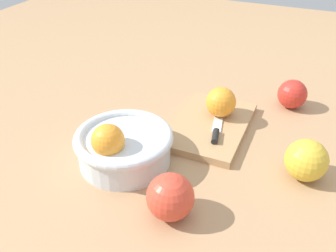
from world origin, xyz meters
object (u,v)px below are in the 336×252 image
(apple_mid_left, at_px, (170,197))
(knife, at_px, (217,129))
(cutting_board, at_px, (210,126))
(apple_front_center, at_px, (306,160))
(orange_on_board, at_px, (221,102))
(bowl, at_px, (123,145))
(apple_front_right, at_px, (292,94))

(apple_mid_left, bearing_deg, knife, -0.82)
(cutting_board, distance_m, apple_front_center, 0.24)
(knife, bearing_deg, orange_on_board, 10.73)
(bowl, relative_size, cutting_board, 0.79)
(cutting_board, relative_size, orange_on_board, 3.57)
(bowl, distance_m, orange_on_board, 0.26)
(bowl, xyz_separation_m, apple_front_center, (0.10, -0.34, 0.00))
(apple_front_center, bearing_deg, apple_mid_left, 134.18)
(orange_on_board, bearing_deg, apple_front_right, -46.34)
(apple_front_right, height_order, apple_mid_left, apple_mid_left)
(cutting_board, xyz_separation_m, knife, (-0.03, -0.02, 0.01))
(apple_front_center, bearing_deg, knife, 72.28)
(cutting_board, distance_m, apple_front_right, 0.24)
(apple_front_right, bearing_deg, cutting_board, 138.92)
(bowl, height_order, orange_on_board, bowl)
(orange_on_board, distance_m, knife, 0.07)
(cutting_board, relative_size, apple_mid_left, 3.07)
(bowl, height_order, cutting_board, bowl)
(knife, xyz_separation_m, apple_front_center, (-0.06, -0.20, 0.02))
(bowl, xyz_separation_m, apple_mid_left, (-0.10, -0.14, 0.00))
(apple_mid_left, bearing_deg, cutting_board, 3.80)
(cutting_board, distance_m, apple_mid_left, 0.29)
(orange_on_board, xyz_separation_m, knife, (-0.07, -0.01, -0.03))
(apple_mid_left, distance_m, apple_front_center, 0.28)
(apple_mid_left, bearing_deg, bowl, 56.59)
(apple_front_center, bearing_deg, apple_front_right, 12.86)
(apple_mid_left, height_order, apple_front_center, same)
(apple_front_center, bearing_deg, bowl, 105.92)
(cutting_board, xyz_separation_m, apple_mid_left, (-0.28, -0.02, 0.03))
(bowl, bearing_deg, knife, -42.74)
(cutting_board, bearing_deg, knife, -140.01)
(cutting_board, bearing_deg, bowl, 146.08)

